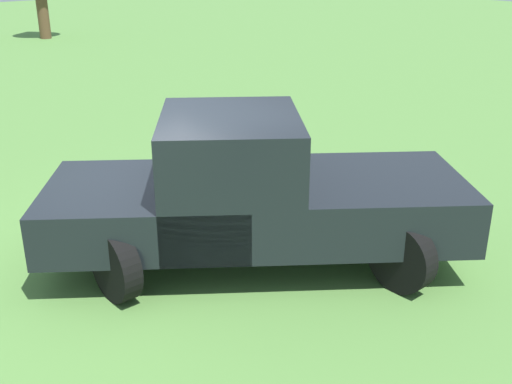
# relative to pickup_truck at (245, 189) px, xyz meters

# --- Properties ---
(ground_plane) EXTENTS (80.00, 80.00, 0.00)m
(ground_plane) POSITION_rel_pickup_truck_xyz_m (0.74, 0.80, -0.94)
(ground_plane) COLOR #54843D
(pickup_truck) EXTENTS (4.38, 4.97, 1.82)m
(pickup_truck) POSITION_rel_pickup_truck_xyz_m (0.00, 0.00, 0.00)
(pickup_truck) COLOR black
(pickup_truck) RESTS_ON ground_plane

